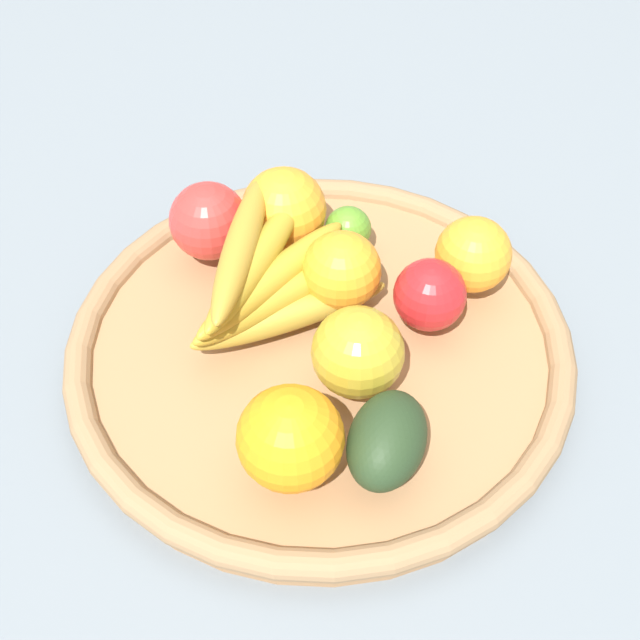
# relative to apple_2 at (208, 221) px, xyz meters

# --- Properties ---
(ground_plane) EXTENTS (2.40, 2.40, 0.00)m
(ground_plane) POSITION_rel_apple_2_xyz_m (0.15, 0.02, -0.07)
(ground_plane) COLOR slate
(ground_plane) RESTS_ON ground
(basket) EXTENTS (0.45, 0.45, 0.04)m
(basket) POSITION_rel_apple_2_xyz_m (0.15, 0.02, -0.06)
(basket) COLOR #A1764E
(basket) RESTS_ON ground_plane
(apple_2) EXTENTS (0.10, 0.10, 0.07)m
(apple_2) POSITION_rel_apple_2_xyz_m (0.00, 0.00, 0.00)
(apple_2) COLOR red
(apple_2) RESTS_ON basket
(apple_0) EXTENTS (0.09, 0.09, 0.06)m
(apple_0) POSITION_rel_apple_2_xyz_m (0.19, 0.11, -0.00)
(apple_0) COLOR red
(apple_0) RESTS_ON basket
(lime_0) EXTENTS (0.05, 0.05, 0.04)m
(lime_0) POSITION_rel_apple_2_xyz_m (0.07, 0.11, -0.01)
(lime_0) COLOR #559129
(lime_0) RESTS_ON basket
(avocado) EXTENTS (0.10, 0.10, 0.06)m
(avocado) POSITION_rel_apple_2_xyz_m (0.29, -0.02, -0.01)
(avocado) COLOR #24391F
(avocado) RESTS_ON basket
(banana_bunch) EXTENTS (0.16, 0.19, 0.08)m
(banana_bunch) POSITION_rel_apple_2_xyz_m (0.10, 0.00, 0.00)
(banana_bunch) COLOR #AB9032
(banana_bunch) RESTS_ON basket
(orange_2) EXTENTS (0.09, 0.09, 0.08)m
(orange_2) POSITION_rel_apple_2_xyz_m (0.03, 0.06, 0.00)
(orange_2) COLOR orange
(orange_2) RESTS_ON basket
(apple_1) EXTENTS (0.11, 0.11, 0.08)m
(apple_1) POSITION_rel_apple_2_xyz_m (0.21, 0.01, 0.00)
(apple_1) COLOR gold
(apple_1) RESTS_ON basket
(orange_3) EXTENTS (0.10, 0.10, 0.08)m
(orange_3) POSITION_rel_apple_2_xyz_m (0.25, -0.08, 0.00)
(orange_3) COLOR orange
(orange_3) RESTS_ON basket
(orange_1) EXTENTS (0.09, 0.09, 0.07)m
(orange_1) POSITION_rel_apple_2_xyz_m (0.12, 0.06, -0.00)
(orange_1) COLOR orange
(orange_1) RESTS_ON basket
(orange_0) EXTENTS (0.08, 0.08, 0.07)m
(orange_0) POSITION_rel_apple_2_xyz_m (0.18, 0.17, -0.00)
(orange_0) COLOR orange
(orange_0) RESTS_ON basket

